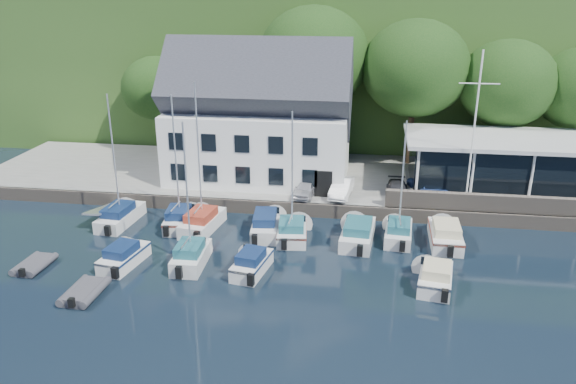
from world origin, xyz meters
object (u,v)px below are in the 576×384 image
(boat_r1_0, at_px, (115,164))
(dinghy_0, at_px, (34,263))
(harbor_building, at_px, (259,124))
(boat_r1_7, at_px, (446,233))
(boat_r2_0, at_px, (124,254))
(boat_r2_1, at_px, (187,193))
(car_dgrey, at_px, (397,190))
(boat_r1_3, at_px, (266,222))
(dinghy_1, at_px, (84,290))
(boat_r2_2, at_px, (252,261))
(boat_r2_4, at_px, (436,275))
(boat_r1_6, at_px, (403,179))
(club_pavilion, at_px, (493,163))
(car_silver, at_px, (306,188))
(car_blue, at_px, (430,188))
(boat_r1_1, at_px, (176,165))
(boat_r1_2, at_px, (199,166))
(boat_r1_5, at_px, (358,231))
(flagpole, at_px, (474,132))
(boat_r1_4, at_px, (292,177))
(car_white, at_px, (342,187))

(boat_r1_0, height_order, dinghy_0, boat_r1_0)
(harbor_building, xyz_separation_m, boat_r1_7, (13.81, -8.63, -4.61))
(boat_r2_0, distance_m, boat_r2_1, 5.58)
(harbor_building, xyz_separation_m, car_dgrey, (10.90, -3.35, -3.80))
(boat_r1_3, bearing_deg, dinghy_1, -135.99)
(boat_r1_3, height_order, boat_r2_2, boat_r1_3)
(boat_r2_0, distance_m, boat_r2_4, 18.07)
(boat_r1_0, xyz_separation_m, boat_r1_6, (19.10, 0.06, -0.11))
(club_pavilion, relative_size, dinghy_1, 4.41)
(club_pavilion, height_order, car_silver, club_pavilion)
(boat_r2_0, bearing_deg, car_blue, 41.19)
(harbor_building, relative_size, car_blue, 3.75)
(boat_r1_0, relative_size, boat_r1_1, 0.98)
(boat_r2_2, bearing_deg, harbor_building, 109.00)
(boat_r1_2, distance_m, boat_r1_5, 11.18)
(boat_r2_4, height_order, dinghy_0, boat_r2_4)
(boat_r1_6, xyz_separation_m, boat_r2_0, (-16.29, -5.90, -3.54))
(car_blue, distance_m, flagpole, 5.52)
(boat_r1_4, bearing_deg, dinghy_0, -162.79)
(boat_r1_7, relative_size, dinghy_1, 2.07)
(club_pavilion, bearing_deg, car_white, -164.86)
(car_blue, relative_size, boat_r1_6, 0.45)
(boat_r1_2, bearing_deg, car_blue, 28.83)
(club_pavilion, height_order, car_white, club_pavilion)
(boat_r1_6, relative_size, boat_r1_7, 1.37)
(car_dgrey, bearing_deg, car_white, -178.17)
(boat_r1_1, bearing_deg, car_blue, 10.60)
(car_white, height_order, flagpole, flagpole)
(boat_r1_7, bearing_deg, boat_r2_1, -160.29)
(club_pavilion, xyz_separation_m, boat_r1_0, (-26.26, -8.12, 1.30))
(boat_r2_4, bearing_deg, boat_r1_3, 159.77)
(boat_r1_0, distance_m, boat_r2_4, 21.98)
(car_silver, distance_m, dinghy_0, 18.84)
(boat_r1_6, xyz_separation_m, boat_r2_4, (1.78, -5.89, -3.51))
(boat_r1_0, xyz_separation_m, boat_r1_2, (5.97, -0.20, 0.20))
(club_pavilion, distance_m, boat_r2_4, 15.14)
(car_white, height_order, boat_r1_1, boat_r1_1)
(car_white, relative_size, boat_r1_0, 0.44)
(boat_r2_2, bearing_deg, boat_r1_3, 102.23)
(harbor_building, relative_size, club_pavilion, 1.09)
(boat_r1_4, bearing_deg, harbor_building, 106.53)
(car_white, distance_m, boat_r1_3, 7.01)
(harbor_building, height_order, boat_r1_3, harbor_building)
(car_white, height_order, dinghy_1, car_white)
(car_dgrey, distance_m, boat_r1_1, 16.01)
(car_silver, height_order, boat_r2_1, boat_r2_1)
(harbor_building, bearing_deg, boat_r1_5, -48.16)
(car_dgrey, bearing_deg, boat_r1_7, -61.80)
(boat_r1_4, distance_m, boat_r2_2, 6.27)
(boat_r1_2, height_order, boat_r2_2, boat_r1_2)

